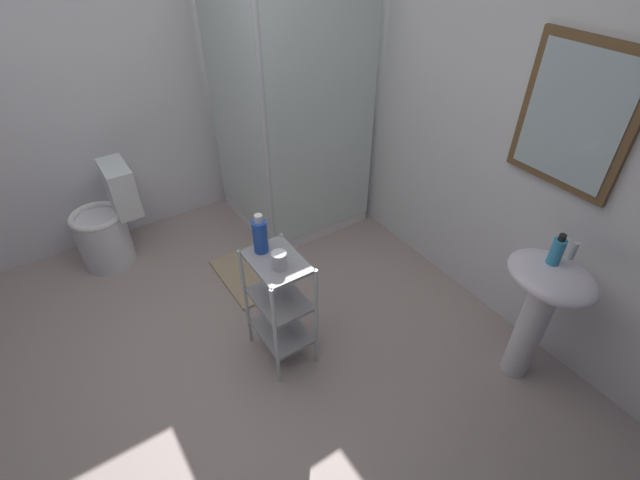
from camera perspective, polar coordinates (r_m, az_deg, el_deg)
The scene contains 12 objects.
ground_plane at distance 2.86m, azimuth -12.55°, elevation -17.10°, with size 4.20×4.20×0.02m, color #A6948E.
wall_back at distance 2.96m, azimuth 19.42°, elevation 15.23°, with size 4.20×0.14×2.50m.
wall_left at distance 3.67m, azimuth -27.49°, elevation 17.42°, with size 0.10×4.20×2.50m, color silver.
shower_stall at distance 3.72m, azimuth -3.99°, elevation 8.38°, with size 0.92×0.92×2.00m.
pedestal_sink at distance 2.68m, azimuth 25.96°, elevation -6.79°, with size 0.46×0.37×0.81m.
sink_faucet at distance 2.60m, azimuth 29.11°, elevation -1.20°, with size 0.03×0.03×0.10m, color silver.
toilet at distance 3.71m, azimuth -24.99°, elevation 1.70°, with size 0.37×0.49×0.76m.
storage_cart at distance 2.62m, azimuth -5.08°, elevation -7.59°, with size 0.38×0.28×0.74m.
hand_soap_bottle at distance 2.51m, azimuth 27.47°, elevation -1.20°, with size 0.06×0.06×0.17m.
shampoo_bottle_blue at distance 2.42m, azimuth -7.49°, elevation 0.57°, with size 0.08×0.08×0.23m.
rinse_cup at distance 2.33m, azimuth -5.12°, elevation -2.53°, with size 0.08×0.08×0.09m, color silver.
bath_mat at distance 3.44m, azimuth -8.73°, elevation -4.27°, with size 0.60×0.40×0.02m, color tan.
Camera 1 is at (1.65, -0.38, 2.30)m, focal length 25.63 mm.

